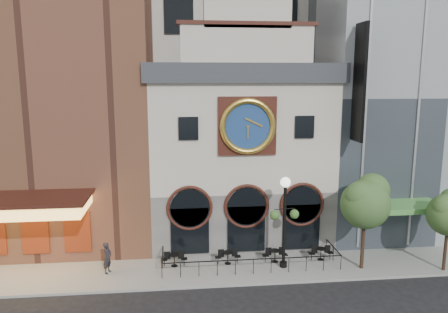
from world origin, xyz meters
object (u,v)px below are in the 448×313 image
(pedestrian, at_px, (107,258))
(tree_left, at_px, (366,200))
(bistro_1, at_px, (228,257))
(lamppost, at_px, (285,212))
(bistro_2, at_px, (275,255))
(bistro_3, at_px, (321,253))
(bistro_0, at_px, (174,259))

(pedestrian, xyz_separation_m, tree_left, (15.18, -0.93, 3.29))
(bistro_1, height_order, lamppost, lamppost)
(bistro_2, height_order, lamppost, lamppost)
(bistro_3, bearing_deg, pedestrian, -178.03)
(bistro_2, height_order, pedestrian, pedestrian)
(bistro_0, bearing_deg, pedestrian, -172.88)
(bistro_2, xyz_separation_m, bistro_3, (2.94, -0.00, 0.00))
(bistro_0, relative_size, tree_left, 0.27)
(bistro_0, xyz_separation_m, tree_left, (11.30, -1.42, 3.76))
(tree_left, bearing_deg, lamppost, 172.42)
(tree_left, bearing_deg, bistro_3, 146.86)
(lamppost, distance_m, tree_left, 4.81)
(bistro_2, height_order, tree_left, tree_left)
(bistro_1, bearing_deg, tree_left, -10.02)
(bistro_1, distance_m, bistro_2, 2.96)
(lamppost, bearing_deg, bistro_3, 11.39)
(bistro_1, xyz_separation_m, lamppost, (3.31, -0.79, 2.99))
(bistro_1, distance_m, tree_left, 8.96)
(bistro_0, distance_m, bistro_2, 6.24)
(bistro_3, distance_m, tree_left, 4.53)
(bistro_0, bearing_deg, lamppost, -6.84)
(bistro_2, distance_m, pedestrian, 10.14)
(bistro_2, xyz_separation_m, lamppost, (0.35, -0.76, 2.99))
(bistro_3, bearing_deg, lamppost, -163.74)
(bistro_3, bearing_deg, bistro_0, 179.78)
(lamppost, relative_size, tree_left, 0.97)
(bistro_3, bearing_deg, tree_left, -33.14)
(tree_left, bearing_deg, bistro_2, 164.72)
(bistro_3, relative_size, tree_left, 0.27)
(pedestrian, xyz_separation_m, lamppost, (10.47, -0.31, 2.52))
(pedestrian, bearing_deg, lamppost, -72.51)
(bistro_0, distance_m, pedestrian, 3.94)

